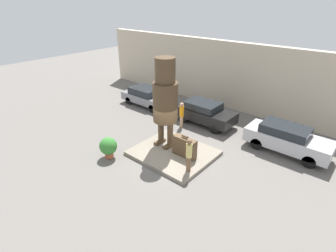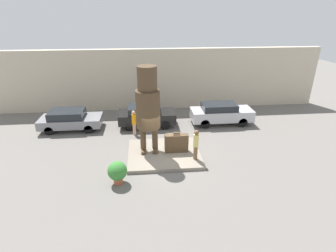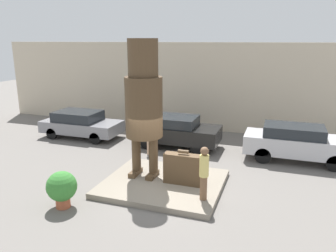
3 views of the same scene
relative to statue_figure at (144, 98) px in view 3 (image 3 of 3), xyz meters
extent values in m
plane|color=slate|center=(0.85, -0.30, -3.14)|extent=(60.00, 60.00, 0.00)
cube|color=gray|center=(0.85, -0.30, -3.04)|extent=(4.20, 3.65, 0.20)
cube|color=beige|center=(0.85, 8.01, -0.62)|extent=(28.00, 0.60, 5.04)
cube|color=#4C3823|center=(-0.35, -0.12, -2.86)|extent=(0.27, 0.78, 0.17)
cube|color=#4C3823|center=(0.35, -0.12, -2.86)|extent=(0.27, 0.78, 0.17)
cylinder|color=#4C3823|center=(-0.35, 0.00, -2.09)|extent=(0.34, 0.34, 1.36)
cylinder|color=#4C3823|center=(0.35, 0.00, -2.09)|extent=(0.34, 0.34, 1.36)
cylinder|color=#4C3823|center=(0.00, 0.00, -0.32)|extent=(1.36, 1.36, 2.19)
cylinder|color=#4C3823|center=(0.00, 0.00, 1.43)|extent=(1.07, 1.07, 1.31)
cube|color=#4C3823|center=(1.59, -0.27, -2.39)|extent=(1.37, 0.40, 1.10)
cylinder|color=#4C3823|center=(1.59, -0.27, -1.74)|extent=(0.38, 0.12, 0.12)
cylinder|color=brown|center=(2.54, -1.21, -2.54)|extent=(0.23, 0.23, 0.80)
cylinder|color=#DBC66B|center=(2.54, -1.21, -1.79)|extent=(0.30, 0.30, 0.71)
sphere|color=brown|center=(2.54, -1.21, -1.31)|extent=(0.27, 0.27, 0.27)
cube|color=gray|center=(-5.45, 4.07, -2.53)|extent=(4.28, 1.89, 0.61)
cube|color=#1E2328|center=(-5.66, 4.07, -1.96)|extent=(2.35, 1.70, 0.51)
cylinder|color=black|center=(-4.12, 4.92, -2.83)|extent=(0.61, 0.18, 0.61)
cylinder|color=black|center=(-4.12, 3.21, -2.83)|extent=(0.61, 0.18, 0.61)
cylinder|color=black|center=(-6.78, 4.92, -2.83)|extent=(0.61, 0.18, 0.61)
cylinder|color=black|center=(-6.78, 3.21, -2.83)|extent=(0.61, 0.18, 0.61)
cube|color=black|center=(-0.02, 4.16, -2.42)|extent=(4.11, 1.85, 0.73)
cube|color=#1E2328|center=(-0.22, 4.16, -1.82)|extent=(2.26, 1.67, 0.47)
cylinder|color=black|center=(1.26, 5.00, -2.78)|extent=(0.71, 0.18, 0.71)
cylinder|color=black|center=(1.26, 3.33, -2.78)|extent=(0.71, 0.18, 0.71)
cylinder|color=black|center=(-1.29, 5.00, -2.78)|extent=(0.71, 0.18, 0.71)
cylinder|color=black|center=(-1.29, 3.33, -2.78)|extent=(0.71, 0.18, 0.71)
cube|color=#B7B7BC|center=(5.53, 4.01, -2.40)|extent=(4.54, 1.72, 0.79)
cube|color=#1E2328|center=(5.30, 4.01, -1.77)|extent=(2.49, 1.54, 0.46)
cylinder|color=black|center=(6.93, 4.78, -2.79)|extent=(0.69, 0.18, 0.69)
cylinder|color=black|center=(6.93, 3.24, -2.79)|extent=(0.69, 0.18, 0.69)
cylinder|color=black|center=(4.12, 4.78, -2.79)|extent=(0.69, 0.18, 0.69)
cylinder|color=black|center=(4.12, 3.24, -2.79)|extent=(0.69, 0.18, 0.69)
cylinder|color=#AD5638|center=(-1.63, -2.83, -2.98)|extent=(0.45, 0.45, 0.32)
sphere|color=#387F33|center=(-1.63, -2.83, -2.42)|extent=(0.96, 0.96, 0.96)
cylinder|color=tan|center=(-0.94, 2.71, -2.75)|extent=(0.23, 0.23, 0.79)
cylinder|color=orange|center=(-0.94, 2.71, -2.00)|extent=(0.30, 0.30, 0.70)
sphere|color=tan|center=(-0.94, 2.71, -1.52)|extent=(0.26, 0.26, 0.26)
camera|label=1|loc=(8.70, -9.97, 4.82)|focal=28.00mm
camera|label=2|loc=(-0.21, -13.76, 4.75)|focal=28.00mm
camera|label=3|loc=(4.62, -10.65, 2.04)|focal=35.00mm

